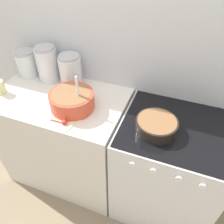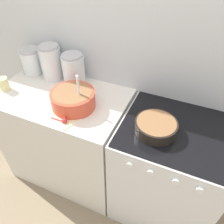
{
  "view_description": "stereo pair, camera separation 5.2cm",
  "coord_description": "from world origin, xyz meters",
  "px_view_note": "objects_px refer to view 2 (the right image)",
  "views": [
    {
      "loc": [
        0.33,
        -0.74,
        1.87
      ],
      "look_at": [
        -0.04,
        0.24,
        0.96
      ],
      "focal_mm": 35.0,
      "sensor_mm": 36.0,
      "label": 1
    },
    {
      "loc": [
        0.37,
        -0.72,
        1.87
      ],
      "look_at": [
        -0.04,
        0.24,
        0.96
      ],
      "focal_mm": 35.0,
      "sensor_mm": 36.0,
      "label": 2
    }
  ],
  "objects_px": {
    "mixing_bowl": "(73,98)",
    "storage_jar_left": "(32,63)",
    "baking_pan": "(156,126)",
    "storage_jar_middle": "(52,64)",
    "stove": "(165,172)",
    "storage_jar_right": "(74,71)",
    "tin_can": "(4,84)"
  },
  "relations": [
    {
      "from": "stove",
      "to": "storage_jar_left",
      "type": "height_order",
      "value": "storage_jar_left"
    },
    {
      "from": "baking_pan",
      "to": "storage_jar_middle",
      "type": "relative_size",
      "value": 0.93
    },
    {
      "from": "storage_jar_left",
      "to": "storage_jar_middle",
      "type": "xyz_separation_m",
      "value": [
        0.2,
        0.0,
        0.03
      ]
    },
    {
      "from": "baking_pan",
      "to": "stove",
      "type": "bearing_deg",
      "value": 30.94
    },
    {
      "from": "tin_can",
      "to": "storage_jar_left",
      "type": "bearing_deg",
      "value": 83.24
    },
    {
      "from": "storage_jar_right",
      "to": "storage_jar_left",
      "type": "bearing_deg",
      "value": -180.0
    },
    {
      "from": "storage_jar_left",
      "to": "tin_can",
      "type": "height_order",
      "value": "storage_jar_left"
    },
    {
      "from": "stove",
      "to": "storage_jar_right",
      "type": "height_order",
      "value": "storage_jar_right"
    },
    {
      "from": "storage_jar_left",
      "to": "baking_pan",
      "type": "bearing_deg",
      "value": -13.48
    },
    {
      "from": "stove",
      "to": "storage_jar_left",
      "type": "bearing_deg",
      "value": 170.98
    },
    {
      "from": "stove",
      "to": "storage_jar_left",
      "type": "relative_size",
      "value": 4.35
    },
    {
      "from": "baking_pan",
      "to": "storage_jar_left",
      "type": "relative_size",
      "value": 1.21
    },
    {
      "from": "mixing_bowl",
      "to": "storage_jar_right",
      "type": "distance_m",
      "value": 0.3
    },
    {
      "from": "storage_jar_left",
      "to": "tin_can",
      "type": "xyz_separation_m",
      "value": [
        -0.03,
        -0.29,
        -0.04
      ]
    },
    {
      "from": "storage_jar_middle",
      "to": "storage_jar_right",
      "type": "bearing_deg",
      "value": -0.0
    },
    {
      "from": "storage_jar_middle",
      "to": "storage_jar_right",
      "type": "distance_m",
      "value": 0.2
    },
    {
      "from": "stove",
      "to": "storage_jar_middle",
      "type": "bearing_deg",
      "value": 169.28
    },
    {
      "from": "stove",
      "to": "storage_jar_middle",
      "type": "distance_m",
      "value": 1.2
    },
    {
      "from": "stove",
      "to": "storage_jar_middle",
      "type": "relative_size",
      "value": 3.33
    },
    {
      "from": "storage_jar_left",
      "to": "storage_jar_middle",
      "type": "relative_size",
      "value": 0.77
    },
    {
      "from": "stove",
      "to": "tin_can",
      "type": "height_order",
      "value": "tin_can"
    },
    {
      "from": "baking_pan",
      "to": "tin_can",
      "type": "relative_size",
      "value": 2.57
    },
    {
      "from": "mixing_bowl",
      "to": "storage_jar_left",
      "type": "xyz_separation_m",
      "value": [
        -0.55,
        0.26,
        0.02
      ]
    },
    {
      "from": "storage_jar_middle",
      "to": "tin_can",
      "type": "relative_size",
      "value": 2.76
    },
    {
      "from": "baking_pan",
      "to": "storage_jar_left",
      "type": "xyz_separation_m",
      "value": [
        -1.12,
        0.27,
        0.05
      ]
    },
    {
      "from": "mixing_bowl",
      "to": "storage_jar_left",
      "type": "bearing_deg",
      "value": 154.71
    },
    {
      "from": "storage_jar_middle",
      "to": "baking_pan",
      "type": "bearing_deg",
      "value": -16.27
    },
    {
      "from": "baking_pan",
      "to": "storage_jar_middle",
      "type": "xyz_separation_m",
      "value": [
        -0.92,
        0.27,
        0.08
      ]
    },
    {
      "from": "storage_jar_middle",
      "to": "mixing_bowl",
      "type": "bearing_deg",
      "value": -36.73
    },
    {
      "from": "stove",
      "to": "mixing_bowl",
      "type": "relative_size",
      "value": 3.05
    },
    {
      "from": "storage_jar_left",
      "to": "tin_can",
      "type": "distance_m",
      "value": 0.3
    },
    {
      "from": "stove",
      "to": "storage_jar_middle",
      "type": "xyz_separation_m",
      "value": [
        -1.04,
        0.2,
        0.57
      ]
    }
  ]
}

